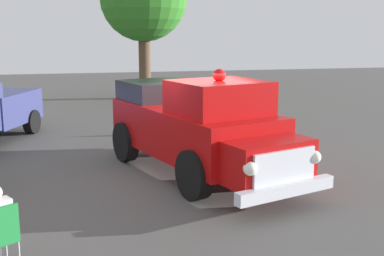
% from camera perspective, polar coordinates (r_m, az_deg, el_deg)
% --- Properties ---
extents(ground_plane, '(60.00, 60.00, 0.00)m').
position_cam_1_polar(ground_plane, '(11.68, -0.04, -5.53)').
color(ground_plane, '#514F4C').
extents(vintage_fire_truck, '(3.94, 6.33, 2.59)m').
position_cam_1_polar(vintage_fire_truck, '(11.49, 0.60, 0.34)').
color(vintage_fire_truck, black).
rests_on(vintage_fire_truck, ground).
extents(traffic_cone, '(0.40, 0.40, 0.64)m').
position_cam_1_polar(traffic_cone, '(16.12, -5.54, 0.26)').
color(traffic_cone, orange).
rests_on(traffic_cone, ground).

